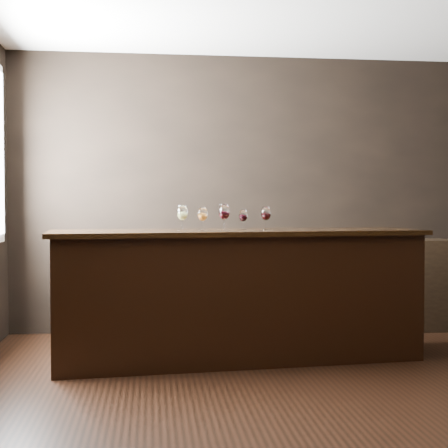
{
  "coord_description": "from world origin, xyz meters",
  "views": [
    {
      "loc": [
        -1.1,
        -4.08,
        1.31
      ],
      "look_at": [
        -0.5,
        1.0,
        1.13
      ],
      "focal_mm": 50.0,
      "sensor_mm": 36.0,
      "label": 1
    }
  ],
  "objects": [
    {
      "name": "glass_red_c",
      "position": [
        -0.14,
        1.03,
        1.21
      ],
      "size": [
        0.08,
        0.08,
        0.19
      ],
      "color": "white",
      "rests_on": "bar_top"
    },
    {
      "name": "glass_white",
      "position": [
        -0.84,
        0.96,
        1.22
      ],
      "size": [
        0.09,
        0.09,
        0.21
      ],
      "color": "white",
      "rests_on": "bar_top"
    },
    {
      "name": "glass_red_a",
      "position": [
        -0.5,
        0.99,
        1.23
      ],
      "size": [
        0.09,
        0.09,
        0.22
      ],
      "color": "white",
      "rests_on": "bar_top"
    },
    {
      "name": "room_shell",
      "position": [
        -0.23,
        0.11,
        1.81
      ],
      "size": [
        5.02,
        4.52,
        2.81
      ],
      "color": "black",
      "rests_on": "ground"
    },
    {
      "name": "back_bar_shelf",
      "position": [
        0.68,
        2.03,
        0.46
      ],
      "size": [
        2.58,
        0.4,
        0.93
      ],
      "primitive_type": "cube",
      "color": "black",
      "rests_on": "ground"
    },
    {
      "name": "bar_counter",
      "position": [
        -0.37,
        1.0,
        0.52
      ],
      "size": [
        3.02,
        0.87,
        1.04
      ],
      "primitive_type": "cube",
      "rotation": [
        0.0,
        0.0,
        0.08
      ],
      "color": "black",
      "rests_on": "ground"
    },
    {
      "name": "glass_red_b",
      "position": [
        -0.34,
        1.02,
        1.2
      ],
      "size": [
        0.07,
        0.07,
        0.17
      ],
      "color": "white",
      "rests_on": "bar_top"
    },
    {
      "name": "ground",
      "position": [
        0.0,
        0.0,
        0.0
      ],
      "size": [
        5.0,
        5.0,
        0.0
      ],
      "primitive_type": "plane",
      "color": "black",
      "rests_on": "ground"
    },
    {
      "name": "bar_top",
      "position": [
        -0.37,
        1.0,
        1.06
      ],
      "size": [
        3.12,
        0.95,
        0.04
      ],
      "primitive_type": "cube",
      "rotation": [
        0.0,
        0.0,
        0.08
      ],
      "color": "black",
      "rests_on": "bar_counter"
    },
    {
      "name": "glass_amber",
      "position": [
        -0.68,
        0.96,
        1.21
      ],
      "size": [
        0.08,
        0.08,
        0.19
      ],
      "color": "white",
      "rests_on": "bar_top"
    }
  ]
}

